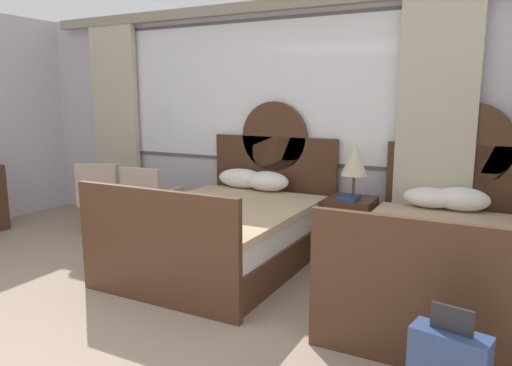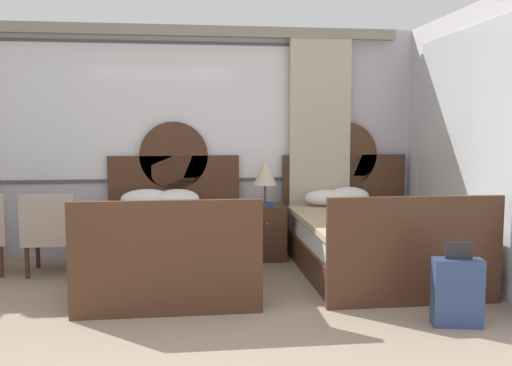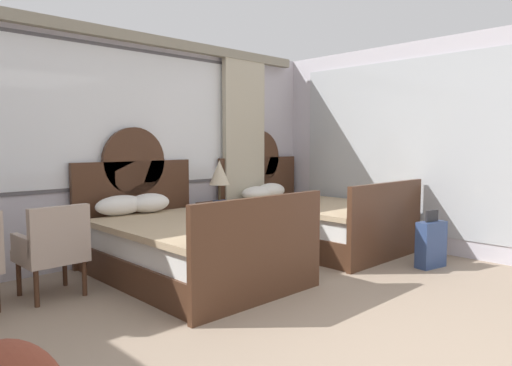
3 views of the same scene
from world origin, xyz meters
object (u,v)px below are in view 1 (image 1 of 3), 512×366
object	(u,v)px
bed_near_window	(229,228)
armchair_by_window_left	(150,199)
table_lamp_on_nightstand	(355,160)
book_on_nightstand	(349,198)
armchair_by_window_centre	(104,193)
nightstand_between_beds	(351,228)
bed_near_mirror	(452,261)

from	to	relation	value
bed_near_window	armchair_by_window_left	world-z (taller)	bed_near_window
table_lamp_on_nightstand	bed_near_window	bearing A→B (deg)	-146.06
book_on_nightstand	armchair_by_window_centre	distance (m)	3.02
armchair_by_window_left	nightstand_between_beds	bearing A→B (deg)	10.01
bed_near_window	book_on_nightstand	size ratio (longest dim) A/B	8.52
bed_near_mirror	nightstand_between_beds	distance (m)	1.24
bed_near_window	book_on_nightstand	xyz separation A→B (m)	(1.04, 0.59, 0.30)
book_on_nightstand	armchair_by_window_centre	world-z (taller)	armchair_by_window_centre
book_on_nightstand	armchair_by_window_left	xyz separation A→B (m)	(-2.27, -0.31, -0.17)
bed_near_mirror	table_lamp_on_nightstand	xyz separation A→B (m)	(-1.02, 0.71, 0.66)
armchair_by_window_left	armchair_by_window_centre	distance (m)	0.73
armchair_by_window_left	bed_near_mirror	bearing A→B (deg)	-4.95
table_lamp_on_nightstand	armchair_by_window_centre	distance (m)	3.09
bed_near_mirror	table_lamp_on_nightstand	distance (m)	1.41
bed_near_mirror	nightstand_between_beds	size ratio (longest dim) A/B	3.54
armchair_by_window_centre	bed_near_window	bearing A→B (deg)	-8.28
bed_near_window	book_on_nightstand	distance (m)	1.23
nightstand_between_beds	table_lamp_on_nightstand	xyz separation A→B (m)	(0.01, 0.02, 0.69)
bed_near_window	armchair_by_window_centre	bearing A→B (deg)	171.72
bed_near_window	table_lamp_on_nightstand	distance (m)	1.42
bed_near_window	bed_near_mirror	world-z (taller)	same
bed_near_window	armchair_by_window_left	xyz separation A→B (m)	(-1.23, 0.28, 0.12)
table_lamp_on_nightstand	armchair_by_window_centre	size ratio (longest dim) A/B	0.65
table_lamp_on_nightstand	armchair_by_window_centre	xyz separation A→B (m)	(-3.01, -0.42, -0.54)
nightstand_between_beds	armchair_by_window_centre	xyz separation A→B (m)	(-3.00, -0.40, 0.15)
nightstand_between_beds	armchair_by_window_left	distance (m)	2.31
bed_near_mirror	armchair_by_window_left	size ratio (longest dim) A/B	2.61
bed_near_window	armchair_by_window_centre	size ratio (longest dim) A/B	2.61
bed_near_window	bed_near_mirror	distance (m)	2.07
bed_near_mirror	table_lamp_on_nightstand	bearing A→B (deg)	145.28
table_lamp_on_nightstand	book_on_nightstand	world-z (taller)	table_lamp_on_nightstand
bed_near_window	nightstand_between_beds	distance (m)	1.24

